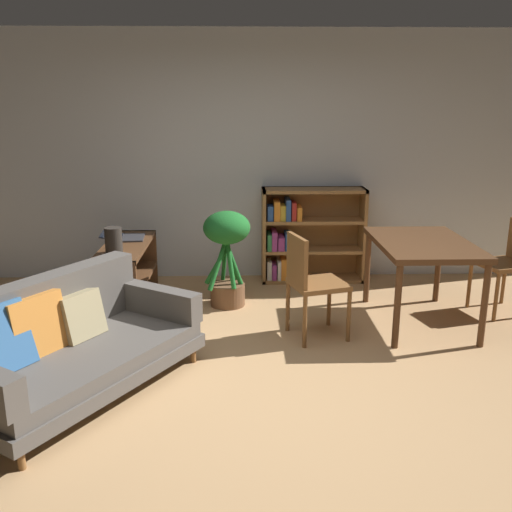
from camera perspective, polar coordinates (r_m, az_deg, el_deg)
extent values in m
plane|color=tan|center=(4.09, 0.38, -13.12)|extent=(8.16, 8.16, 0.00)
cube|color=silver|center=(6.33, -0.47, 9.92)|extent=(6.80, 0.10, 2.70)
cylinder|color=brown|center=(4.45, -6.37, -9.89)|extent=(0.04, 0.04, 0.12)
cylinder|color=brown|center=(3.53, -22.65, -18.44)|extent=(0.04, 0.04, 0.12)
cylinder|color=brown|center=(4.91, -13.38, -7.74)|extent=(0.04, 0.04, 0.12)
cube|color=#56514C|center=(4.14, -17.28, -10.89)|extent=(1.65, 1.90, 0.10)
cube|color=#56514C|center=(4.10, -17.39, -9.63)|extent=(1.59, 1.83, 0.10)
cube|color=#56514C|center=(4.24, -20.79, -5.03)|extent=(1.04, 1.47, 0.45)
cube|color=#56514C|center=(4.54, -10.19, -4.42)|extent=(0.78, 0.57, 0.23)
cube|color=orange|center=(4.05, -21.33, -6.66)|extent=(0.37, 0.44, 0.42)
cube|color=tan|center=(4.25, -17.47, -5.83)|extent=(0.37, 0.40, 0.36)
cube|color=#56351E|center=(6.17, -11.86, -0.34)|extent=(0.41, 0.04, 0.63)
cube|color=#56351E|center=(5.05, -14.17, -4.02)|extent=(0.41, 0.04, 0.63)
cube|color=#56351E|center=(5.62, -12.88, -2.33)|extent=(0.41, 1.19, 0.04)
cube|color=#56351E|center=(5.53, -13.08, 0.94)|extent=(0.41, 1.23, 0.04)
cube|color=#56351E|center=(5.70, -12.72, -4.84)|extent=(0.41, 1.19, 0.04)
cube|color=#333338|center=(5.75, -12.33, 1.83)|extent=(0.24, 0.35, 0.02)
cube|color=black|center=(5.77, -14.39, 2.03)|extent=(0.23, 0.34, 0.05)
cylinder|color=#2D2823|center=(5.19, -14.21, 1.52)|extent=(0.15, 0.15, 0.24)
cylinder|color=slate|center=(5.18, -14.24, 2.03)|extent=(0.08, 0.08, 0.01)
cylinder|color=brown|center=(5.59, -2.89, -3.88)|extent=(0.34, 0.34, 0.22)
cylinder|color=#1E6B28|center=(5.49, -2.24, -0.90)|extent=(0.18, 0.06, 0.40)
cylinder|color=#1E6B28|center=(5.56, -2.42, -0.63)|extent=(0.13, 0.17, 0.42)
cylinder|color=#1E6B28|center=(5.55, -3.18, -0.07)|extent=(0.09, 0.17, 0.53)
cylinder|color=#1E6B28|center=(5.52, -4.00, -0.99)|extent=(0.25, 0.07, 0.39)
cylinder|color=#1E6B28|center=(5.40, -3.85, -0.87)|extent=(0.21, 0.24, 0.48)
cylinder|color=#1E6B28|center=(5.41, -2.60, -0.87)|extent=(0.11, 0.21, 0.46)
ellipsoid|color=#1E6B28|center=(5.41, -2.99, 2.89)|extent=(0.45, 0.45, 0.32)
cylinder|color=#56351E|center=(5.71, 11.20, -1.17)|extent=(0.06, 0.06, 0.71)
cylinder|color=#56351E|center=(4.70, 14.10, -4.99)|extent=(0.06, 0.06, 0.71)
cylinder|color=#56351E|center=(5.90, 17.93, -1.07)|extent=(0.06, 0.06, 0.71)
cylinder|color=#56351E|center=(4.93, 22.08, -4.68)|extent=(0.06, 0.06, 0.71)
cube|color=#56351E|center=(5.19, 16.55, 1.19)|extent=(0.81, 1.20, 0.05)
cylinder|color=brown|center=(5.09, 7.41, -4.60)|extent=(0.04, 0.04, 0.45)
cylinder|color=brown|center=(4.78, 9.36, -6.04)|extent=(0.04, 0.04, 0.45)
cylinder|color=brown|center=(4.94, 3.23, -5.14)|extent=(0.04, 0.04, 0.45)
cylinder|color=brown|center=(4.62, 4.96, -6.67)|extent=(0.04, 0.04, 0.45)
cube|color=brown|center=(4.77, 6.33, -2.86)|extent=(0.53, 0.52, 0.04)
cube|color=brown|center=(4.63, 4.18, -0.45)|extent=(0.14, 0.36, 0.41)
cylinder|color=brown|center=(5.58, 23.12, -3.91)|extent=(0.04, 0.04, 0.46)
cylinder|color=brown|center=(5.86, 20.77, -2.77)|extent=(0.04, 0.04, 0.46)
cylinder|color=brown|center=(6.11, 23.77, -2.37)|extent=(0.04, 0.04, 0.46)
cube|color=brown|center=(5.78, 23.72, -0.77)|extent=(0.53, 0.52, 0.04)
cube|color=olive|center=(6.24, 0.77, 2.10)|extent=(0.04, 0.34, 1.04)
cube|color=olive|center=(6.38, 10.66, 2.13)|extent=(0.04, 0.34, 1.04)
cube|color=olive|center=(6.19, 5.90, 6.64)|extent=(1.13, 0.34, 0.04)
cube|color=olive|center=(6.42, 5.65, -2.24)|extent=(1.13, 0.34, 0.04)
cube|color=olive|center=(6.43, 5.60, 2.43)|extent=(1.10, 0.04, 1.04)
cube|color=olive|center=(6.32, 5.73, 0.66)|extent=(1.10, 0.33, 0.04)
cube|color=olive|center=(6.25, 5.81, 3.60)|extent=(1.10, 0.33, 0.04)
cube|color=silver|center=(6.31, 1.34, -1.33)|extent=(0.05, 0.21, 0.21)
cube|color=#993884|center=(6.32, 1.83, -1.47)|extent=(0.05, 0.22, 0.17)
cube|color=silver|center=(6.33, 2.31, -1.24)|extent=(0.04, 0.28, 0.21)
cube|color=orange|center=(6.33, 2.77, -1.15)|extent=(0.06, 0.26, 0.24)
cube|color=#337F47|center=(6.24, 1.33, 1.55)|extent=(0.04, 0.28, 0.18)
cube|color=#993884|center=(6.24, 1.84, 1.67)|extent=(0.06, 0.28, 0.21)
cube|color=#993884|center=(6.25, 2.51, 1.40)|extent=(0.07, 0.27, 0.15)
cube|color=#2D5199|center=(6.24, 3.22, 1.57)|extent=(0.07, 0.24, 0.19)
cube|color=#2D5199|center=(6.15, 1.44, 4.41)|extent=(0.06, 0.21, 0.16)
cube|color=orange|center=(6.17, 2.08, 4.69)|extent=(0.06, 0.28, 0.21)
cube|color=gold|center=(6.16, 2.69, 4.45)|extent=(0.06, 0.21, 0.16)
cube|color=#2D5199|center=(6.18, 3.22, 4.78)|extent=(0.05, 0.29, 0.23)
cube|color=red|center=(6.17, 3.80, 4.59)|extent=(0.05, 0.22, 0.19)
cube|color=orange|center=(6.19, 4.33, 4.40)|extent=(0.05, 0.26, 0.15)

